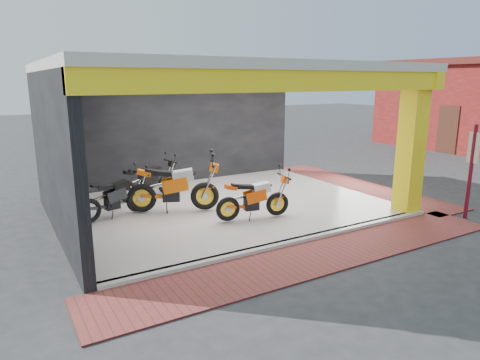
% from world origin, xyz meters
% --- Properties ---
extents(ground, '(80.00, 80.00, 0.00)m').
position_xyz_m(ground, '(0.00, 0.00, 0.00)').
color(ground, '#2D2D30').
rests_on(ground, ground).
extents(showroom_floor, '(8.00, 6.00, 0.10)m').
position_xyz_m(showroom_floor, '(0.00, 2.00, 0.05)').
color(showroom_floor, silver).
rests_on(showroom_floor, ground).
extents(showroom_ceiling, '(8.40, 6.40, 0.20)m').
position_xyz_m(showroom_ceiling, '(0.00, 2.00, 3.60)').
color(showroom_ceiling, beige).
rests_on(showroom_ceiling, corner_column).
extents(back_wall, '(8.20, 0.20, 3.50)m').
position_xyz_m(back_wall, '(0.00, 5.10, 1.75)').
color(back_wall, black).
rests_on(back_wall, ground).
extents(left_wall, '(0.20, 6.20, 3.50)m').
position_xyz_m(left_wall, '(-4.10, 2.00, 1.75)').
color(left_wall, black).
rests_on(left_wall, ground).
extents(corner_column, '(0.50, 0.50, 3.50)m').
position_xyz_m(corner_column, '(3.75, -0.75, 1.75)').
color(corner_column, yellow).
rests_on(corner_column, ground).
extents(header_beam_front, '(8.40, 0.30, 0.40)m').
position_xyz_m(header_beam_front, '(0.00, -1.00, 3.30)').
color(header_beam_front, yellow).
rests_on(header_beam_front, corner_column).
extents(header_beam_right, '(0.30, 6.40, 0.40)m').
position_xyz_m(header_beam_right, '(4.00, 2.00, 3.30)').
color(header_beam_right, yellow).
rests_on(header_beam_right, corner_column).
extents(floor_kerb, '(8.00, 0.20, 0.10)m').
position_xyz_m(floor_kerb, '(0.00, -1.02, 0.05)').
color(floor_kerb, silver).
rests_on(floor_kerb, ground).
extents(paver_front, '(9.00, 1.40, 0.03)m').
position_xyz_m(paver_front, '(0.00, -1.80, 0.01)').
color(paver_front, maroon).
rests_on(paver_front, ground).
extents(paver_right, '(1.40, 7.00, 0.03)m').
position_xyz_m(paver_right, '(4.80, 2.00, 0.01)').
color(paver_right, maroon).
rests_on(paver_right, ground).
extents(signpost, '(0.09, 0.32, 2.31)m').
position_xyz_m(signpost, '(4.68, -1.77, 1.26)').
color(signpost, maroon).
rests_on(signpost, ground).
extents(moto_hero, '(2.03, 1.06, 1.18)m').
position_xyz_m(moto_hero, '(0.59, 0.43, 0.69)').
color(moto_hero, '#FD520A').
rests_on(moto_hero, showroom_floor).
extents(moto_row_a, '(2.55, 1.77, 1.46)m').
position_xyz_m(moto_row_a, '(-0.73, 1.72, 0.83)').
color(moto_row_a, '#E35E09').
rests_on(moto_row_a, showroom_floor).
extents(moto_row_b, '(2.02, 1.16, 1.17)m').
position_xyz_m(moto_row_b, '(-2.24, 2.46, 0.68)').
color(moto_row_b, black).
rests_on(moto_row_b, showroom_floor).
extents(moto_row_d, '(1.98, 1.01, 1.15)m').
position_xyz_m(moto_row_d, '(-0.99, 3.69, 0.68)').
color(moto_row_d, black).
rests_on(moto_row_d, showroom_floor).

